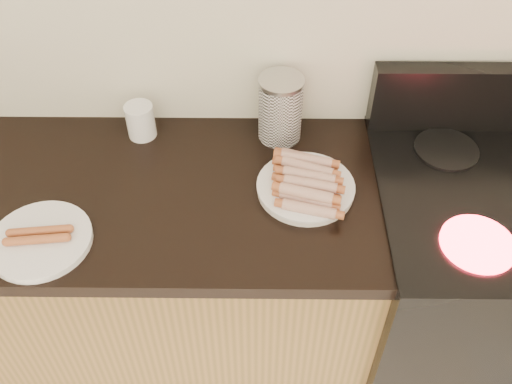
{
  "coord_description": "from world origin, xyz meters",
  "views": [
    {
      "loc": [
        0.09,
        0.64,
        1.99
      ],
      "look_at": [
        0.08,
        1.62,
        0.97
      ],
      "focal_mm": 40.0,
      "sensor_mm": 36.0,
      "label": 1
    }
  ],
  "objects_px": {
    "main_plate": "(305,189)",
    "side_plate": "(41,240)",
    "mug": "(140,121)",
    "stove": "(477,293)",
    "canister": "(280,108)"
  },
  "relations": [
    {
      "from": "side_plate",
      "to": "main_plate",
      "type": "bearing_deg",
      "value": 15.68
    },
    {
      "from": "side_plate",
      "to": "mug",
      "type": "relative_size",
      "value": 2.43
    },
    {
      "from": "main_plate",
      "to": "side_plate",
      "type": "distance_m",
      "value": 0.68
    },
    {
      "from": "main_plate",
      "to": "side_plate",
      "type": "height_order",
      "value": "same"
    },
    {
      "from": "side_plate",
      "to": "stove",
      "type": "bearing_deg",
      "value": 7.65
    },
    {
      "from": "side_plate",
      "to": "canister",
      "type": "xyz_separation_m",
      "value": [
        0.59,
        0.41,
        0.09
      ]
    },
    {
      "from": "side_plate",
      "to": "canister",
      "type": "relative_size",
      "value": 1.27
    },
    {
      "from": "stove",
      "to": "side_plate",
      "type": "xyz_separation_m",
      "value": [
        -1.23,
        -0.17,
        0.45
      ]
    },
    {
      "from": "stove",
      "to": "side_plate",
      "type": "bearing_deg",
      "value": -172.35
    },
    {
      "from": "stove",
      "to": "main_plate",
      "type": "height_order",
      "value": "main_plate"
    },
    {
      "from": "side_plate",
      "to": "canister",
      "type": "bearing_deg",
      "value": 34.85
    },
    {
      "from": "stove",
      "to": "side_plate",
      "type": "height_order",
      "value": "side_plate"
    },
    {
      "from": "side_plate",
      "to": "mug",
      "type": "bearing_deg",
      "value": 65.42
    },
    {
      "from": "canister",
      "to": "mug",
      "type": "height_order",
      "value": "canister"
    },
    {
      "from": "main_plate",
      "to": "side_plate",
      "type": "relative_size",
      "value": 1.03
    }
  ]
}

